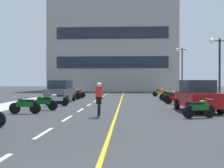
% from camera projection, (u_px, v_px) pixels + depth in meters
% --- Properties ---
extents(ground_plane, '(140.00, 140.00, 0.00)m').
position_uv_depth(ground_plane, '(117.00, 102.00, 25.08)').
color(ground_plane, '#2D3033').
extents(curb_left, '(2.40, 72.00, 0.12)m').
position_uv_depth(curb_left, '(43.00, 99.00, 28.45)').
color(curb_left, '#A8A8A3').
rests_on(curb_left, ground).
extents(curb_right, '(2.40, 72.00, 0.12)m').
position_uv_depth(curb_right, '(196.00, 99.00, 27.70)').
color(curb_right, '#A8A8A3').
rests_on(curb_right, ground).
extents(lane_dash_1, '(0.14, 2.20, 0.01)m').
position_uv_depth(lane_dash_1, '(44.00, 133.00, 10.21)').
color(lane_dash_1, silver).
rests_on(lane_dash_1, ground).
extents(lane_dash_2, '(0.14, 2.20, 0.01)m').
position_uv_depth(lane_dash_2, '(67.00, 118.00, 14.20)').
color(lane_dash_2, silver).
rests_on(lane_dash_2, ground).
extents(lane_dash_3, '(0.14, 2.20, 0.01)m').
position_uv_depth(lane_dash_3, '(81.00, 110.00, 18.19)').
color(lane_dash_3, silver).
rests_on(lane_dash_3, ground).
extents(lane_dash_4, '(0.14, 2.20, 0.01)m').
position_uv_depth(lane_dash_4, '(89.00, 105.00, 22.19)').
color(lane_dash_4, silver).
rests_on(lane_dash_4, ground).
extents(lane_dash_5, '(0.14, 2.20, 0.01)m').
position_uv_depth(lane_dash_5, '(95.00, 101.00, 26.18)').
color(lane_dash_5, silver).
rests_on(lane_dash_5, ground).
extents(lane_dash_6, '(0.14, 2.20, 0.01)m').
position_uv_depth(lane_dash_6, '(99.00, 98.00, 30.18)').
color(lane_dash_6, silver).
rests_on(lane_dash_6, ground).
extents(lane_dash_7, '(0.14, 2.20, 0.01)m').
position_uv_depth(lane_dash_7, '(103.00, 96.00, 34.17)').
color(lane_dash_7, silver).
rests_on(lane_dash_7, ground).
extents(lane_dash_8, '(0.14, 2.20, 0.01)m').
position_uv_depth(lane_dash_8, '(105.00, 95.00, 38.17)').
color(lane_dash_8, silver).
rests_on(lane_dash_8, ground).
extents(lane_dash_9, '(0.14, 2.20, 0.01)m').
position_uv_depth(lane_dash_9, '(107.00, 93.00, 42.16)').
color(lane_dash_9, silver).
rests_on(lane_dash_9, ground).
extents(lane_dash_10, '(0.14, 2.20, 0.01)m').
position_uv_depth(lane_dash_10, '(109.00, 92.00, 46.16)').
color(lane_dash_10, silver).
rests_on(lane_dash_10, ground).
extents(lane_dash_11, '(0.14, 2.20, 0.01)m').
position_uv_depth(lane_dash_11, '(111.00, 91.00, 50.15)').
color(lane_dash_11, silver).
rests_on(lane_dash_11, ground).
extents(centre_line_yellow, '(0.12, 66.00, 0.01)m').
position_uv_depth(centre_line_yellow, '(121.00, 100.00, 28.06)').
color(centre_line_yellow, gold).
rests_on(centre_line_yellow, ground).
extents(office_building, '(21.81, 9.46, 16.04)m').
position_uv_depth(office_building, '(113.00, 46.00, 53.71)').
color(office_building, '#9E998E').
rests_on(office_building, ground).
extents(street_lamp_mid, '(1.46, 0.36, 4.63)m').
position_uv_depth(street_lamp_mid, '(220.00, 55.00, 20.89)').
color(street_lamp_mid, black).
rests_on(street_lamp_mid, curb_right).
extents(street_lamp_far, '(1.46, 0.36, 5.46)m').
position_uv_depth(street_lamp_far, '(182.00, 61.00, 34.77)').
color(street_lamp_far, black).
rests_on(street_lamp_far, curb_right).
extents(parked_car_near, '(2.13, 4.30, 1.82)m').
position_uv_depth(parked_car_near, '(197.00, 96.00, 17.38)').
color(parked_car_near, black).
rests_on(parked_car_near, ground).
extents(parked_car_mid, '(2.04, 4.26, 1.82)m').
position_uv_depth(parked_car_mid, '(61.00, 91.00, 25.24)').
color(parked_car_mid, black).
rests_on(parked_car_mid, ground).
extents(motorcycle_2, '(1.64, 0.78, 0.92)m').
position_uv_depth(motorcycle_2, '(199.00, 108.00, 14.27)').
color(motorcycle_2, black).
rests_on(motorcycle_2, ground).
extents(motorcycle_3, '(1.70, 0.60, 0.92)m').
position_uv_depth(motorcycle_3, '(25.00, 105.00, 16.15)').
color(motorcycle_3, black).
rests_on(motorcycle_3, ground).
extents(motorcycle_4, '(1.70, 0.60, 0.92)m').
position_uv_depth(motorcycle_4, '(43.00, 102.00, 18.05)').
color(motorcycle_4, black).
rests_on(motorcycle_4, ground).
extents(motorcycle_5, '(1.70, 0.60, 0.92)m').
position_uv_depth(motorcycle_5, '(56.00, 99.00, 21.08)').
color(motorcycle_5, black).
rests_on(motorcycle_5, ground).
extents(motorcycle_6, '(1.67, 0.71, 0.92)m').
position_uv_depth(motorcycle_6, '(176.00, 98.00, 22.73)').
color(motorcycle_6, black).
rests_on(motorcycle_6, ground).
extents(motorcycle_7, '(1.65, 0.75, 0.92)m').
position_uv_depth(motorcycle_7, '(172.00, 97.00, 24.73)').
color(motorcycle_7, black).
rests_on(motorcycle_7, ground).
extents(motorcycle_8, '(1.69, 0.63, 0.92)m').
position_uv_depth(motorcycle_8, '(169.00, 95.00, 26.69)').
color(motorcycle_8, black).
rests_on(motorcycle_8, ground).
extents(motorcycle_9, '(1.64, 0.78, 0.92)m').
position_uv_depth(motorcycle_9, '(73.00, 94.00, 28.70)').
color(motorcycle_9, black).
rests_on(motorcycle_9, ground).
extents(motorcycle_10, '(1.70, 0.60, 0.92)m').
position_uv_depth(motorcycle_10, '(75.00, 94.00, 30.13)').
color(motorcycle_10, black).
rests_on(motorcycle_10, ground).
extents(motorcycle_11, '(1.68, 0.66, 0.92)m').
position_uv_depth(motorcycle_11, '(78.00, 93.00, 31.65)').
color(motorcycle_11, black).
rests_on(motorcycle_11, ground).
extents(motorcycle_12, '(1.69, 0.60, 0.92)m').
position_uv_depth(motorcycle_12, '(160.00, 92.00, 33.82)').
color(motorcycle_12, black).
rests_on(motorcycle_12, ground).
extents(cyclist_rider, '(0.42, 1.77, 1.71)m').
position_uv_depth(cyclist_rider, '(99.00, 99.00, 14.73)').
color(cyclist_rider, black).
rests_on(cyclist_rider, ground).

